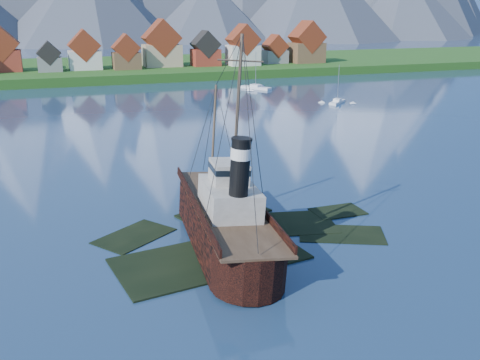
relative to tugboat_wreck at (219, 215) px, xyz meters
name	(u,v)px	position (x,y,z in m)	size (l,w,h in m)	color
ground	(233,247)	(0.78, -2.02, -2.79)	(1400.00, 1400.00, 0.00)	navy
shoal	(242,239)	(2.55, 0.13, -3.14)	(31.71, 21.24, 1.14)	black
shore_bank	(88,73)	(0.78, 167.98, -2.79)	(600.00, 80.00, 3.20)	#244814
seawall	(99,85)	(0.78, 129.98, -2.79)	(600.00, 2.50, 2.00)	#3F3D38
tugboat_wreck	(219,215)	(0.00, 0.00, 0.00)	(6.49, 27.96, 22.16)	black
sailboat_d	(337,102)	(55.33, 72.20, -2.56)	(6.93, 6.39, 10.31)	silver
sailboat_e	(256,88)	(45.30, 104.47, -2.54)	(7.88, 9.83, 11.81)	silver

